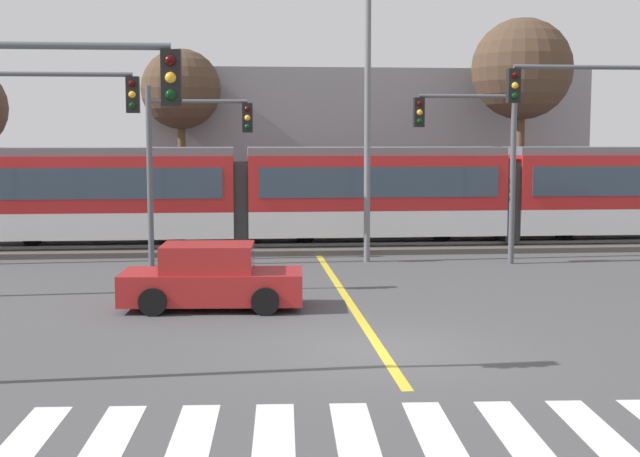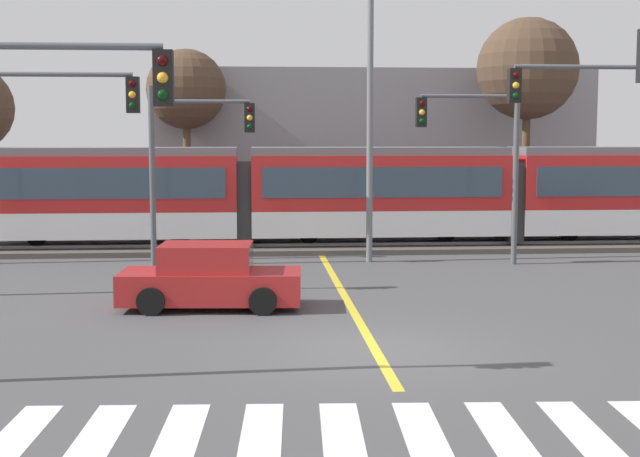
# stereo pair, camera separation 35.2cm
# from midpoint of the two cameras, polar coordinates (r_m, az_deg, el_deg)

# --- Properties ---
(ground_plane) EXTENTS (200.00, 200.00, 0.00)m
(ground_plane) POSITION_cam_midpoint_polar(r_m,az_deg,el_deg) (17.00, 4.17, -7.77)
(ground_plane) COLOR #474749
(track_bed) EXTENTS (120.00, 4.00, 0.18)m
(track_bed) POSITION_cam_midpoint_polar(r_m,az_deg,el_deg) (31.79, 0.16, -1.13)
(track_bed) COLOR #4C4742
(track_bed) RESTS_ON ground
(rail_near) EXTENTS (120.00, 0.08, 0.10)m
(rail_near) POSITION_cam_midpoint_polar(r_m,az_deg,el_deg) (31.06, 0.27, -1.04)
(rail_near) COLOR #939399
(rail_near) RESTS_ON track_bed
(rail_far) EXTENTS (120.00, 0.08, 0.10)m
(rail_far) POSITION_cam_midpoint_polar(r_m,az_deg,el_deg) (32.48, 0.06, -0.73)
(rail_far) COLOR #939399
(rail_far) RESTS_ON track_bed
(light_rail_tram) EXTENTS (28.00, 2.64, 3.43)m
(light_rail_tram) POSITION_cam_midpoint_polar(r_m,az_deg,el_deg) (31.84, 4.04, 2.40)
(light_rail_tram) COLOR silver
(light_rail_tram) RESTS_ON track_bed
(crosswalk_stripe_0) EXTENTS (0.70, 2.82, 0.01)m
(crosswalk_stripe_0) POSITION_cam_midpoint_polar(r_m,az_deg,el_deg) (12.89, -18.15, -12.58)
(crosswalk_stripe_0) COLOR silver
(crosswalk_stripe_0) RESTS_ON ground
(crosswalk_stripe_1) EXTENTS (0.70, 2.82, 0.01)m
(crosswalk_stripe_1) POSITION_cam_midpoint_polar(r_m,az_deg,el_deg) (12.63, -13.24, -12.84)
(crosswalk_stripe_1) COLOR silver
(crosswalk_stripe_1) RESTS_ON ground
(crosswalk_stripe_2) EXTENTS (0.70, 2.82, 0.01)m
(crosswalk_stripe_2) POSITION_cam_midpoint_polar(r_m,az_deg,el_deg) (12.46, -8.14, -13.00)
(crosswalk_stripe_2) COLOR silver
(crosswalk_stripe_2) RESTS_ON ground
(crosswalk_stripe_3) EXTENTS (0.70, 2.82, 0.01)m
(crosswalk_stripe_3) POSITION_cam_midpoint_polar(r_m,az_deg,el_deg) (12.38, -2.95, -13.07)
(crosswalk_stripe_3) COLOR silver
(crosswalk_stripe_3) RESTS_ON ground
(crosswalk_stripe_4) EXTENTS (0.70, 2.82, 0.01)m
(crosswalk_stripe_4) POSITION_cam_midpoint_polar(r_m,az_deg,el_deg) (12.40, 2.28, -13.03)
(crosswalk_stripe_4) COLOR silver
(crosswalk_stripe_4) RESTS_ON ground
(crosswalk_stripe_5) EXTENTS (0.70, 2.82, 0.01)m
(crosswalk_stripe_5) POSITION_cam_midpoint_polar(r_m,az_deg,el_deg) (12.52, 7.44, -12.89)
(crosswalk_stripe_5) COLOR silver
(crosswalk_stripe_5) RESTS_ON ground
(crosswalk_stripe_6) EXTENTS (0.70, 2.82, 0.01)m
(crosswalk_stripe_6) POSITION_cam_midpoint_polar(r_m,az_deg,el_deg) (12.73, 12.46, -12.66)
(crosswalk_stripe_6) COLOR silver
(crosswalk_stripe_6) RESTS_ON ground
(crosswalk_stripe_7) EXTENTS (0.70, 2.82, 0.01)m
(crosswalk_stripe_7) POSITION_cam_midpoint_polar(r_m,az_deg,el_deg) (13.03, 17.27, -12.35)
(crosswalk_stripe_7) COLOR silver
(crosswalk_stripe_7) RESTS_ON ground
(lane_centre_line) EXTENTS (0.20, 15.85, 0.01)m
(lane_centre_line) POSITION_cam_midpoint_polar(r_m,az_deg,el_deg) (22.03, 2.18, -4.57)
(lane_centre_line) COLOR gold
(lane_centre_line) RESTS_ON ground
(sedan_crossing) EXTENTS (4.30, 2.12, 1.52)m
(sedan_crossing) POSITION_cam_midpoint_polar(r_m,az_deg,el_deg) (21.00, -6.57, -3.20)
(sedan_crossing) COLOR #B22323
(sedan_crossing) RESTS_ON ground
(traffic_light_far_right) EXTENTS (3.25, 0.38, 5.74)m
(traffic_light_far_right) POSITION_cam_midpoint_polar(r_m,az_deg,el_deg) (28.10, 10.65, 5.29)
(traffic_light_far_right) COLOR #515459
(traffic_light_far_right) RESTS_ON ground
(traffic_light_mid_right) EXTENTS (4.25, 0.38, 6.29)m
(traffic_light_mid_right) POSITION_cam_midpoint_polar(r_m,az_deg,el_deg) (25.19, 18.35, 6.01)
(traffic_light_mid_right) COLOR #515459
(traffic_light_mid_right) RESTS_ON ground
(traffic_light_near_left) EXTENTS (3.75, 0.38, 5.94)m
(traffic_light_near_left) POSITION_cam_midpoint_polar(r_m,az_deg,el_deg) (15.06, -17.77, 5.20)
(traffic_light_near_left) COLOR #515459
(traffic_light_near_left) RESTS_ON ground
(traffic_light_mid_left) EXTENTS (4.25, 0.38, 5.97)m
(traffic_light_mid_left) POSITION_cam_midpoint_polar(r_m,az_deg,el_deg) (23.38, -17.63, 5.58)
(traffic_light_mid_left) COLOR #515459
(traffic_light_mid_left) RESTS_ON ground
(traffic_light_far_left) EXTENTS (3.25, 0.38, 5.53)m
(traffic_light_far_left) POSITION_cam_midpoint_polar(r_m,az_deg,el_deg) (27.73, -8.05, 5.09)
(traffic_light_far_left) COLOR #515459
(traffic_light_far_left) RESTS_ON ground
(street_lamp_centre) EXTENTS (2.35, 0.28, 9.43)m
(street_lamp_centre) POSITION_cam_midpoint_polar(r_m,az_deg,el_deg) (28.33, 4.00, 8.59)
(street_lamp_centre) COLOR slate
(street_lamp_centre) RESTS_ON ground
(bare_tree_west) EXTENTS (3.23, 3.23, 7.49)m
(bare_tree_west) POSITION_cam_midpoint_polar(r_m,az_deg,el_deg) (36.75, -8.29, 8.74)
(bare_tree_west) COLOR brown
(bare_tree_west) RESTS_ON ground
(bare_tree_east) EXTENTS (4.03, 4.03, 8.67)m
(bare_tree_east) POSITION_cam_midpoint_polar(r_m,az_deg,el_deg) (36.85, 13.42, 9.87)
(bare_tree_east) COLOR brown
(bare_tree_east) RESTS_ON ground
(building_backdrop_far) EXTENTS (18.94, 6.00, 6.87)m
(building_backdrop_far) POSITION_cam_midpoint_polar(r_m,az_deg,el_deg) (41.07, 3.49, 5.16)
(building_backdrop_far) COLOR gray
(building_backdrop_far) RESTS_ON ground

